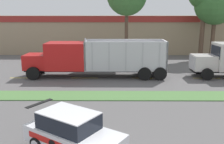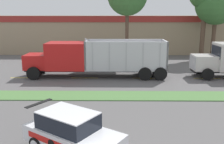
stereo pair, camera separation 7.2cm
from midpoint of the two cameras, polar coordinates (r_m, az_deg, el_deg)
name	(u,v)px [view 1 (the left image)]	position (r m, az deg, el deg)	size (l,w,h in m)	color
grass_verge	(110,96)	(17.20, -0.61, -5.43)	(120.00, 2.03, 0.06)	#517F42
centre_line_3	(23,78)	(23.44, -19.67, -1.27)	(2.40, 0.14, 0.01)	yellow
centre_line_4	(84,78)	(22.17, -6.44, -1.36)	(2.40, 0.14, 0.01)	yellow
centre_line_5	(145,78)	(22.19, 7.55, -1.39)	(2.40, 0.14, 0.01)	yellow
centre_line_6	(207,78)	(23.48, 20.74, -1.33)	(2.40, 0.14, 0.01)	yellow
dump_truck_trail	(81,59)	(22.42, -7.18, 3.05)	(12.49, 2.85, 3.54)	black
rally_car	(72,133)	(10.36, -9.28, -13.49)	(4.38, 3.70, 1.72)	white
store_building_backdrop	(102,33)	(40.36, -2.46, 8.97)	(42.83, 12.10, 5.34)	#9E896B
tree_behind_centre	(216,0)	(33.65, 22.63, 15.04)	(5.06, 5.06, 10.56)	brown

